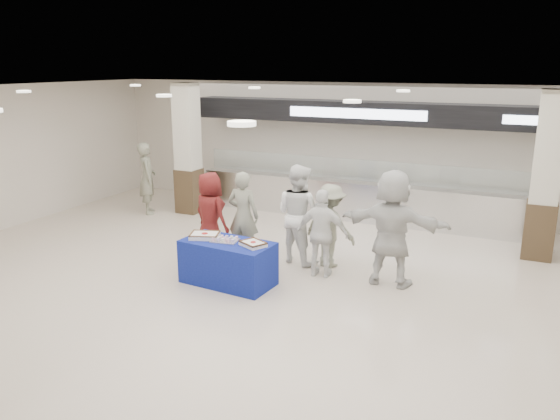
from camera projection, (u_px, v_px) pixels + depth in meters
The scene contains 15 objects.
ground at pixel (254, 304), 8.56m from camera, with size 14.00×14.00×0.00m, color beige.
serving_line at pixel (358, 171), 12.98m from camera, with size 8.70×0.85×2.80m.
column_left at pixel (188, 152), 13.46m from camera, with size 0.55×0.55×3.20m.
column_right at pixel (545, 180), 10.21m from camera, with size 0.55×0.55×3.20m.
display_table at pixel (228, 263), 9.26m from camera, with size 1.55×0.78×0.75m, color navy.
sheet_cake_left at pixel (205, 235), 9.35m from camera, with size 0.58×0.51×0.10m.
sheet_cake_right at pixel (253, 243), 8.94m from camera, with size 0.49×0.45×0.09m.
cupcake_tray at pixel (225, 239), 9.18m from camera, with size 0.48×0.39×0.07m.
civilian_maroon at pixel (210, 215), 10.49m from camera, with size 0.81×0.53×1.66m, color maroon.
soldier_a at pixel (243, 216), 10.34m from camera, with size 0.62×0.41×1.71m, color gray.
chef_tall at pixel (298, 214), 10.16m from camera, with size 0.91×0.71×1.87m, color white.
chef_short at pixel (322, 234), 9.48m from camera, with size 0.92×0.38×1.57m, color white.
soldier_b at pixel (330, 226), 9.97m from camera, with size 1.00×0.58×1.55m, color gray.
civilian_white at pixel (392, 228), 9.07m from camera, with size 1.85×0.59×2.00m, color silver.
soldier_bg at pixel (147, 178), 13.52m from camera, with size 0.65×0.43×1.78m, color gray.
Camera 1 is at (3.69, -6.97, 3.65)m, focal length 35.00 mm.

